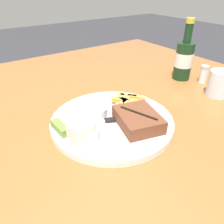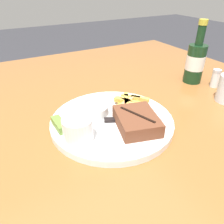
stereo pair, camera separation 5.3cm
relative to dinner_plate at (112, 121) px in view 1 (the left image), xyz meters
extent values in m
cube|color=#935B2D|center=(0.00, 0.00, -0.03)|extent=(1.41, 1.40, 0.04)
cylinder|color=#935B2D|center=(-0.64, 0.64, -0.41)|extent=(0.06, 0.06, 0.72)
cylinder|color=white|center=(0.00, 0.00, 0.00)|extent=(0.32, 0.32, 0.01)
cylinder|color=white|center=(0.00, 0.00, 0.01)|extent=(0.32, 0.32, 0.00)
cube|color=brown|center=(0.06, 0.04, 0.03)|extent=(0.14, 0.12, 0.03)
cube|color=black|center=(0.06, 0.04, 0.04)|extent=(0.10, 0.04, 0.00)
cube|color=#F0AB46|center=(-0.04, 0.07, 0.02)|extent=(0.07, 0.05, 0.01)
cube|color=#DFA95A|center=(-0.04, 0.08, 0.02)|extent=(0.03, 0.06, 0.01)
cube|color=#E2B251|center=(-0.04, 0.07, 0.03)|extent=(0.06, 0.02, 0.01)
cube|color=#F1B942|center=(-0.05, 0.09, 0.02)|extent=(0.03, 0.06, 0.01)
cube|color=#ECA056|center=(0.00, 0.09, 0.02)|extent=(0.08, 0.05, 0.01)
cube|color=#E3B74D|center=(-0.05, 0.09, 0.03)|extent=(0.05, 0.05, 0.01)
cube|color=#D6B652|center=(-0.05, 0.08, 0.02)|extent=(0.03, 0.06, 0.01)
cube|color=#E9BA48|center=(-0.04, 0.07, 0.03)|extent=(0.07, 0.05, 0.01)
cube|color=#F1B753|center=(-0.05, 0.06, 0.02)|extent=(0.07, 0.02, 0.01)
cube|color=#EFA359|center=(-0.03, 0.07, 0.03)|extent=(0.03, 0.06, 0.01)
cube|color=gold|center=(-0.03, 0.11, 0.03)|extent=(0.05, 0.04, 0.01)
cube|color=#EEB04F|center=(-0.04, 0.07, 0.02)|extent=(0.02, 0.08, 0.01)
cube|color=gold|center=(-0.03, 0.07, 0.03)|extent=(0.07, 0.06, 0.01)
cylinder|color=white|center=(0.04, -0.11, 0.04)|extent=(0.07, 0.07, 0.06)
cylinder|color=beige|center=(0.04, -0.11, 0.06)|extent=(0.06, 0.06, 0.01)
cylinder|color=silver|center=(-0.04, -0.03, 0.02)|extent=(0.06, 0.06, 0.03)
cylinder|color=#C67A4C|center=(-0.04, -0.03, 0.03)|extent=(0.05, 0.05, 0.01)
cube|color=olive|center=(-0.03, -0.13, 0.02)|extent=(0.06, 0.03, 0.02)
cube|color=#B7B7BC|center=(-0.08, 0.06, 0.01)|extent=(0.09, 0.07, 0.00)
cube|color=#B7B7BC|center=(-0.03, 0.01, 0.01)|extent=(0.03, 0.02, 0.00)
cube|color=#B7B7BC|center=(-0.02, 0.02, 0.01)|extent=(0.03, 0.02, 0.00)
cube|color=#B7B7BC|center=(-0.02, 0.02, 0.01)|extent=(0.03, 0.02, 0.00)
cube|color=#B7B7BC|center=(0.05, 0.07, 0.01)|extent=(0.06, 0.11, 0.00)
cube|color=black|center=(0.01, 0.00, 0.01)|extent=(0.04, 0.06, 0.01)
cylinder|color=#143319|center=(-0.10, 0.41, 0.06)|extent=(0.07, 0.07, 0.14)
cylinder|color=silver|center=(-0.10, 0.41, 0.07)|extent=(0.07, 0.07, 0.05)
cylinder|color=#143319|center=(-0.10, 0.41, 0.16)|extent=(0.03, 0.03, 0.07)
cylinder|color=gold|center=(-0.10, 0.41, 0.20)|extent=(0.03, 0.03, 0.02)
cylinder|color=silver|center=(0.06, 0.39, 0.03)|extent=(0.07, 0.07, 0.09)
cylinder|color=white|center=(-0.03, 0.44, 0.02)|extent=(0.03, 0.03, 0.05)
cylinder|color=#B7B7BC|center=(-0.03, 0.44, 0.05)|extent=(0.03, 0.03, 0.01)
camera|label=1|loc=(0.40, -0.28, 0.33)|focal=35.00mm
camera|label=2|loc=(0.43, -0.24, 0.33)|focal=35.00mm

